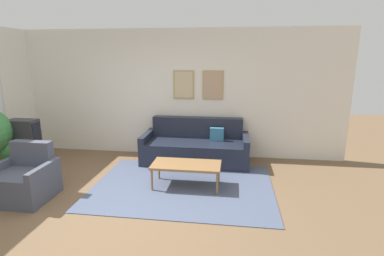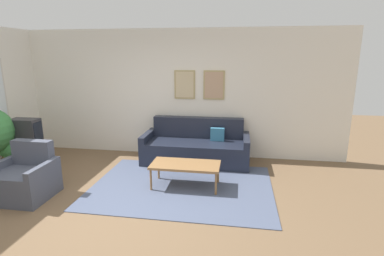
{
  "view_description": "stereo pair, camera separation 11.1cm",
  "coord_description": "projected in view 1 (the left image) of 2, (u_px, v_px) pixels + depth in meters",
  "views": [
    {
      "loc": [
        1.66,
        -3.68,
        2.16
      ],
      "look_at": [
        0.92,
        1.62,
        0.85
      ],
      "focal_mm": 28.0,
      "sensor_mm": 36.0,
      "label": 1
    },
    {
      "loc": [
        1.77,
        -3.67,
        2.16
      ],
      "look_at": [
        0.92,
        1.62,
        0.85
      ],
      "focal_mm": 28.0,
      "sensor_mm": 36.0,
      "label": 2
    }
  ],
  "objects": [
    {
      "name": "coffee_table",
      "position": [
        186.0,
        166.0,
        4.96
      ],
      "size": [
        1.14,
        0.55,
        0.41
      ],
      "color": "olive",
      "rests_on": "ground_plane"
    },
    {
      "name": "ground_plane",
      "position": [
        113.0,
        210.0,
        4.28
      ],
      "size": [
        16.0,
        16.0,
        0.0
      ],
      "primitive_type": "plane",
      "color": "brown"
    },
    {
      "name": "potted_plant_small",
      "position": [
        8.0,
        151.0,
        5.47
      ],
      "size": [
        0.42,
        0.42,
        0.72
      ],
      "color": "#383D42",
      "rests_on": "ground_plane"
    },
    {
      "name": "tv_stand",
      "position": [
        27.0,
        158.0,
        5.6
      ],
      "size": [
        0.79,
        0.41,
        0.58
      ],
      "color": "olive",
      "rests_on": "ground_plane"
    },
    {
      "name": "wall_back",
      "position": [
        157.0,
        93.0,
        6.49
      ],
      "size": [
        8.0,
        0.09,
        2.7
      ],
      "color": "white",
      "rests_on": "ground_plane"
    },
    {
      "name": "tv",
      "position": [
        23.0,
        131.0,
        5.48
      ],
      "size": [
        0.53,
        0.28,
        0.44
      ],
      "color": "#2D2D33",
      "rests_on": "tv_stand"
    },
    {
      "name": "potted_plant_by_window",
      "position": [
        14.0,
        148.0,
        5.67
      ],
      "size": [
        0.48,
        0.48,
        0.74
      ],
      "color": "#935638",
      "rests_on": "ground_plane"
    },
    {
      "name": "armchair",
      "position": [
        24.0,
        181.0,
        4.58
      ],
      "size": [
        0.83,
        0.76,
        0.84
      ],
      "rotation": [
        0.0,
        0.0,
        0.32
      ],
      "color": "#474C5B",
      "rests_on": "ground_plane"
    },
    {
      "name": "area_rug",
      "position": [
        183.0,
        186.0,
        5.04
      ],
      "size": [
        2.99,
        2.19,
        0.01
      ],
      "color": "#4C5670",
      "rests_on": "ground_plane"
    },
    {
      "name": "couch",
      "position": [
        196.0,
        147.0,
        6.17
      ],
      "size": [
        2.14,
        0.9,
        0.88
      ],
      "color": "#1E2333",
      "rests_on": "ground_plane"
    }
  ]
}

